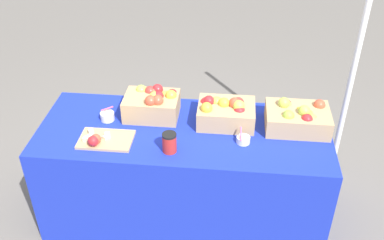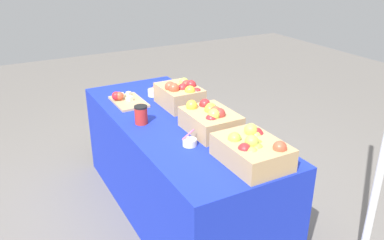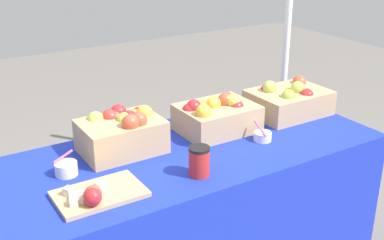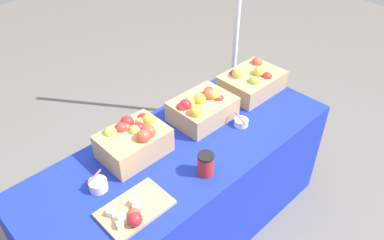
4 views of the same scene
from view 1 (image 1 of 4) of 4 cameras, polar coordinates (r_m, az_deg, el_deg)
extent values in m
plane|color=slate|center=(3.39, -0.94, -11.46)|extent=(10.00, 10.00, 0.00)
cube|color=#192DB7|center=(3.14, -1.00, -6.73)|extent=(1.90, 0.76, 0.74)
cube|color=tan|center=(2.97, 13.27, 0.12)|extent=(0.41, 0.30, 0.13)
sphere|color=red|center=(2.88, 14.45, 0.05)|extent=(0.08, 0.08, 0.08)
sphere|color=#B2C64C|center=(3.00, 11.92, 1.78)|extent=(0.08, 0.08, 0.08)
sphere|color=red|center=(3.01, 11.87, 1.93)|extent=(0.08, 0.08, 0.08)
sphere|color=#B2C64C|center=(2.96, 11.63, 2.15)|extent=(0.08, 0.08, 0.08)
sphere|color=#B2C64C|center=(2.91, 14.12, 1.13)|extent=(0.08, 0.08, 0.08)
sphere|color=#D14C33|center=(3.02, 15.93, 1.85)|extent=(0.08, 0.08, 0.08)
sphere|color=red|center=(3.00, 11.77, 2.02)|extent=(0.08, 0.08, 0.08)
sphere|color=gold|center=(2.97, 13.58, 0.95)|extent=(0.08, 0.08, 0.08)
sphere|color=#99B742|center=(2.95, 14.50, 0.63)|extent=(0.08, 0.08, 0.08)
sphere|color=#99B742|center=(2.87, 12.18, 0.53)|extent=(0.08, 0.08, 0.08)
sphere|color=#B2C64C|center=(2.91, 14.98, 0.05)|extent=(0.08, 0.08, 0.08)
cube|color=tan|center=(2.95, 4.38, 0.79)|extent=(0.37, 0.28, 0.13)
sphere|color=red|center=(2.95, 1.78, 2.22)|extent=(0.08, 0.08, 0.08)
sphere|color=#B2332D|center=(2.92, 5.92, 2.19)|extent=(0.08, 0.08, 0.08)
sphere|color=gold|center=(2.85, 1.87, 1.54)|extent=(0.08, 0.08, 0.08)
sphere|color=red|center=(2.88, 6.05, 1.12)|extent=(0.08, 0.08, 0.08)
sphere|color=#99B742|center=(2.95, 3.13, 2.30)|extent=(0.08, 0.08, 0.08)
sphere|color=#D14C33|center=(2.91, 5.45, 2.16)|extent=(0.08, 0.08, 0.08)
sphere|color=gold|center=(2.92, 4.10, 2.14)|extent=(0.08, 0.08, 0.08)
sphere|color=#B2C64C|center=(2.88, 5.99, 1.80)|extent=(0.08, 0.08, 0.08)
sphere|color=red|center=(2.94, 2.15, 2.42)|extent=(0.08, 0.08, 0.08)
cube|color=tan|center=(3.02, -5.15, 1.78)|extent=(0.36, 0.26, 0.15)
sphere|color=red|center=(3.03, -2.55, 3.27)|extent=(0.08, 0.08, 0.08)
sphere|color=#D14C33|center=(2.90, -5.31, 2.44)|extent=(0.08, 0.08, 0.08)
sphere|color=#B2C64C|center=(2.98, -4.78, 2.93)|extent=(0.08, 0.08, 0.08)
sphere|color=#D14C33|center=(3.04, -4.92, 3.44)|extent=(0.08, 0.08, 0.08)
sphere|color=red|center=(3.04, -4.41, 3.90)|extent=(0.08, 0.08, 0.08)
sphere|color=#B2332D|center=(3.04, -5.36, 3.65)|extent=(0.08, 0.08, 0.08)
sphere|color=#D14C33|center=(2.90, -4.40, 2.51)|extent=(0.08, 0.08, 0.08)
sphere|color=gold|center=(2.97, -2.70, 3.13)|extent=(0.08, 0.08, 0.08)
sphere|color=#99B742|center=(3.01, -3.30, 3.05)|extent=(0.08, 0.08, 0.08)
sphere|color=red|center=(2.97, -4.32, 2.98)|extent=(0.08, 0.08, 0.08)
sphere|color=#B2C64C|center=(3.07, -6.49, 3.79)|extent=(0.08, 0.08, 0.08)
cube|color=tan|center=(2.86, -10.90, -2.47)|extent=(0.34, 0.22, 0.02)
cube|color=beige|center=(2.84, -11.03, -2.20)|extent=(0.03, 0.03, 0.03)
cube|color=beige|center=(2.84, -13.39, -2.42)|extent=(0.04, 0.04, 0.03)
sphere|color=#D14C33|center=(2.80, -12.16, -2.39)|extent=(0.07, 0.07, 0.07)
cube|color=beige|center=(2.90, -12.75, -1.46)|extent=(0.04, 0.04, 0.03)
cube|color=beige|center=(2.84, -12.83, -2.21)|extent=(0.05, 0.05, 0.04)
sphere|color=red|center=(2.79, -12.47, -2.62)|extent=(0.07, 0.07, 0.07)
cube|color=beige|center=(2.85, -10.73, -1.93)|extent=(0.04, 0.04, 0.03)
cylinder|color=silver|center=(2.80, 6.55, -2.52)|extent=(0.09, 0.09, 0.04)
cylinder|color=#EA598C|center=(2.77, 6.26, -1.77)|extent=(0.01, 0.09, 0.06)
cylinder|color=silver|center=(3.04, -10.74, 0.46)|extent=(0.09, 0.09, 0.05)
cylinder|color=#EA598C|center=(3.03, -10.77, 1.44)|extent=(0.09, 0.02, 0.04)
cylinder|color=red|center=(2.70, -2.89, -3.00)|extent=(0.09, 0.09, 0.11)
cylinder|color=black|center=(2.66, -2.93, -1.91)|extent=(0.09, 0.09, 0.01)
cylinder|color=white|center=(3.37, 20.38, 8.29)|extent=(0.04, 0.04, 2.14)
camera|label=2|loc=(2.41, 60.83, 2.19)|focal=37.59mm
camera|label=3|loc=(1.63, -51.39, -5.97)|focal=46.21mm
camera|label=4|loc=(1.82, -45.79, 16.62)|focal=35.40mm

